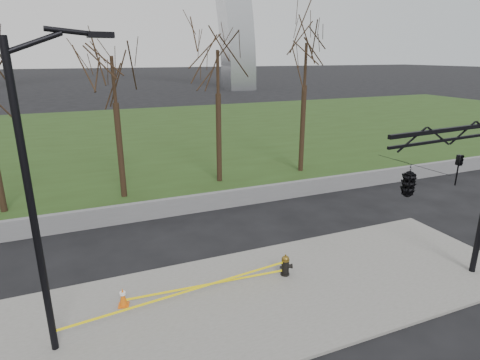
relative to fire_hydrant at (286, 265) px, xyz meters
name	(u,v)px	position (x,y,z in m)	size (l,w,h in m)	color
ground	(273,295)	(-0.90, -0.80, -0.47)	(500.00, 500.00, 0.00)	black
sidewalk	(273,293)	(-0.90, -0.80, -0.42)	(18.00, 6.00, 0.10)	slate
grass_strip	(135,134)	(-0.90, 29.20, -0.44)	(120.00, 40.00, 0.06)	#243914
guardrail	(201,203)	(-0.90, 7.20, -0.02)	(60.00, 0.30, 0.90)	#59595B
tree_row	(56,119)	(-7.17, 11.20, 4.03)	(33.46, 4.00, 9.00)	black
fire_hydrant	(286,265)	(0.00, 0.00, 0.00)	(0.50, 0.33, 0.80)	black
traffic_cone	(123,297)	(-5.57, 0.35, -0.06)	(0.39, 0.39, 0.62)	#DC5A0B
street_light	(39,184)	(-7.28, -0.85, 4.23)	(2.38, 0.56, 8.21)	black
traffic_signal_mast	(427,177)	(3.16, -2.66, 3.68)	(5.09, 2.52, 6.00)	black
caution_tape	(196,288)	(-3.35, -0.18, 0.01)	(7.49, 1.24, 0.41)	yellow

